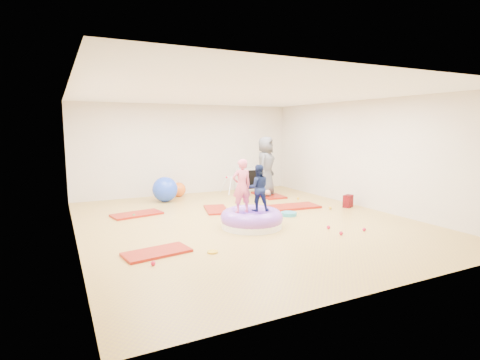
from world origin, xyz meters
name	(u,v)px	position (x,y,z in m)	size (l,w,h in m)	color
room	(246,159)	(0.00, 0.00, 1.40)	(7.01, 8.01, 2.81)	gold
gym_mat_front_left	(157,252)	(-2.33, -1.28, 0.02)	(1.09, 0.54, 0.05)	#9C1B07
gym_mat_mid_left	(137,214)	(-2.08, 1.69, 0.02)	(1.16, 0.58, 0.05)	#9C1B07
gym_mat_center_back	(216,210)	(-0.16, 1.32, 0.02)	(1.07, 0.54, 0.04)	#9C1B07
gym_mat_right	(293,207)	(1.78, 0.73, 0.03)	(1.33, 0.67, 0.06)	#9C1B07
gym_mat_rear_right	(269,195)	(2.07, 2.49, 0.03)	(1.25, 0.62, 0.05)	#9C1B07
inflatable_cushion	(252,220)	(-0.12, -0.49, 0.16)	(1.32, 1.32, 0.42)	white
child_pink	(242,184)	(-0.34, -0.46, 0.94)	(0.41, 0.27, 1.12)	#E95F7A
child_navy	(258,185)	(0.04, -0.47, 0.88)	(0.48, 0.37, 0.99)	#111C43
adult_caregiver	(265,166)	(1.95, 2.49, 0.94)	(0.86, 0.56, 1.77)	#48494E
infant	(266,192)	(1.84, 2.28, 0.16)	(0.35, 0.35, 0.21)	#ABCAE4
ball_pit_balls	(271,221)	(0.45, -0.32, 0.04)	(5.12, 3.45, 0.07)	gold
exercise_ball_blue	(165,189)	(-1.02, 3.02, 0.35)	(0.71, 0.71, 0.71)	blue
exercise_ball_orange	(179,190)	(-0.45, 3.60, 0.22)	(0.44, 0.44, 0.44)	orange
infant_play_gym	(234,182)	(1.32, 3.36, 0.37)	(0.72, 0.68, 0.55)	white
cube_shelf	(247,179)	(2.00, 3.79, 0.37)	(0.73, 0.36, 0.73)	white
balance_disc	(289,214)	(1.17, 0.02, 0.04)	(0.38, 0.38, 0.08)	teal
backpack	(348,201)	(3.10, 0.13, 0.16)	(0.28, 0.17, 0.33)	#9D0710
yellow_toy	(213,252)	(-1.48, -1.65, 0.01)	(0.18, 0.18, 0.03)	gold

